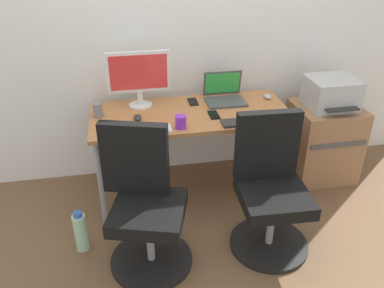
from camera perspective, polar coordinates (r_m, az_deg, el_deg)
ground_plane at (r=3.42m, az=-0.16°, el=-6.39°), size 5.28×5.28×0.00m
back_wall at (r=3.27m, az=-1.59°, el=17.00°), size 4.40×0.04×2.60m
desk at (r=3.09m, az=-0.17°, el=3.39°), size 1.51×0.67×0.71m
office_chair_left at (r=2.56m, az=-6.74°, el=-8.62°), size 0.55×0.55×0.94m
office_chair_right at (r=2.72m, az=11.06°, el=-6.50°), size 0.54×0.54×0.94m
side_cabinet at (r=3.63m, az=18.00°, el=0.37°), size 0.53×0.49×0.65m
printer at (r=3.45m, az=19.13°, el=6.88°), size 0.38×0.40×0.24m
water_bottle_on_floor at (r=2.88m, az=-15.50°, el=-11.88°), size 0.09×0.09×0.31m
desktop_monitor at (r=3.11m, az=-7.57°, el=9.64°), size 0.48×0.18×0.43m
open_laptop at (r=3.26m, az=4.60°, el=7.06°), size 0.31×0.26×0.23m
keyboard_by_monitor at (r=2.79m, az=-6.39°, el=1.95°), size 0.34×0.12×0.02m
keyboard_by_laptop at (r=2.91m, az=7.51°, el=3.11°), size 0.34×0.12×0.02m
mouse_by_monitor at (r=2.97m, az=-7.72°, el=3.77°), size 0.06×0.10×0.03m
mouse_by_laptop at (r=3.36m, az=10.66°, el=6.64°), size 0.06×0.10×0.03m
coffee_mug at (r=2.80m, az=-1.61°, el=3.15°), size 0.08×0.08×0.09m
pen_cup at (r=3.05m, az=-13.20°, el=4.71°), size 0.07×0.07×0.10m
phone_near_laptop at (r=3.01m, az=3.10°, el=4.14°), size 0.07×0.14×0.01m
phone_near_monitor at (r=3.23m, az=0.12°, el=6.01°), size 0.07×0.14×0.01m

